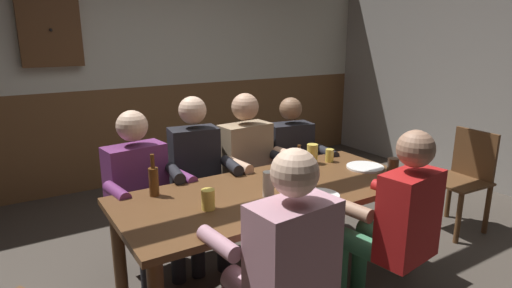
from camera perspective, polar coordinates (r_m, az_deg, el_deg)
name	(u,v)px	position (r m, az deg, el deg)	size (l,w,h in m)	color
ground_plane	(260,276)	(3.17, 0.57, -17.46)	(7.43, 7.43, 0.00)	#423A33
back_wall_upper	(137,15)	(5.00, -15.87, 16.49)	(6.19, 0.12, 1.57)	beige
back_wall_wainscot	(145,133)	(5.12, -14.83, 1.41)	(6.19, 0.12, 1.11)	brown
dining_table	(274,202)	(2.77, 2.39, -7.83)	(2.00, 0.87, 0.72)	brown
person_0	(141,187)	(3.05, -15.32, -5.58)	(0.58, 0.55, 1.19)	#6B2D66
person_1	(198,173)	(3.18, -7.92, -3.91)	(0.53, 0.55, 1.25)	black
person_2	(251,163)	(3.39, -0.73, -2.55)	(0.57, 0.54, 1.24)	#997F60
person_3	(294,160)	(3.63, 5.21, -2.18)	(0.55, 0.56, 1.17)	black
person_4	(283,257)	(2.04, 3.66, -15.07)	(0.57, 0.56, 1.22)	#B78493
person_5	(394,221)	(2.56, 18.22, -9.88)	(0.55, 0.56, 1.20)	#AD1919
chair_empty_near_left	(463,177)	(4.11, 26.26, -4.03)	(0.47, 0.47, 0.88)	brown
plate_0	(320,196)	(2.62, 8.67, -6.93)	(0.24, 0.24, 0.01)	white
plate_1	(365,167)	(3.23, 14.58, -3.04)	(0.27, 0.27, 0.01)	white
bottle_0	(299,162)	(3.00, 5.85, -2.45)	(0.06, 0.06, 0.21)	#593314
bottle_1	(154,180)	(2.66, -13.70, -4.81)	(0.06, 0.06, 0.27)	#593314
pint_glass_0	(330,155)	(3.32, 9.94, -1.53)	(0.07, 0.07, 0.10)	#E5C64C
pint_glass_1	(393,165)	(3.18, 18.07, -2.75)	(0.08, 0.08, 0.10)	#4C2D19
pint_glass_2	(312,154)	(3.26, 7.63, -1.32)	(0.08, 0.08, 0.15)	#E5C64C
pint_glass_3	(208,199)	(2.42, -6.51, -7.48)	(0.08, 0.08, 0.12)	#E5C64C
pint_glass_4	(268,184)	(2.58, 1.70, -5.46)	(0.07, 0.07, 0.16)	white
wall_dart_cabinet	(50,30)	(4.68, -26.17, 13.69)	(0.56, 0.15, 0.70)	brown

